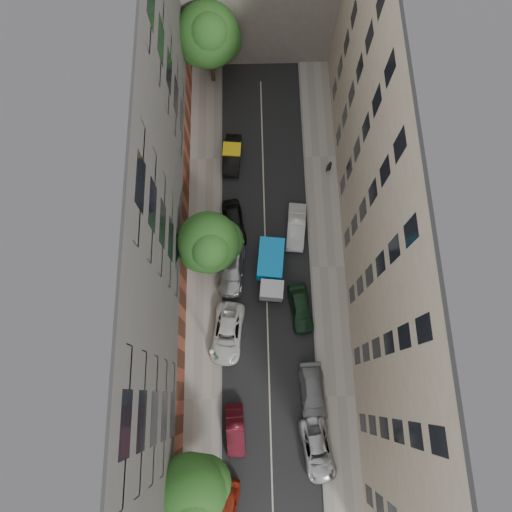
{
  "coord_description": "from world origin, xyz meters",
  "views": [
    {
      "loc": [
        -1.12,
        -10.97,
        39.12
      ],
      "look_at": [
        -0.9,
        -0.69,
        6.0
      ],
      "focal_mm": 32.0,
      "sensor_mm": 36.0,
      "label": 1
    }
  ],
  "objects_px": {
    "car_right_3": "(296,227)",
    "tree_far": "(209,37)",
    "car_left_0": "(226,510)",
    "tarp_truck": "(271,269)",
    "car_right_2": "(301,308)",
    "car_left_4": "(234,222)",
    "lamp_post": "(214,354)",
    "car_right_1": "(313,394)",
    "tree_mid": "(210,244)",
    "pedestrian": "(329,167)",
    "car_left_2": "(227,333)",
    "car_left_3": "(232,269)",
    "car_left_1": "(235,430)",
    "tree_near": "(191,493)",
    "car_right_0": "(317,450)",
    "car_left_5": "(232,155)"
  },
  "relations": [
    {
      "from": "lamp_post",
      "to": "tree_near",
      "type": "bearing_deg",
      "value": -98.88
    },
    {
      "from": "tree_near",
      "to": "lamp_post",
      "type": "xyz_separation_m",
      "value": [
        1.45,
        9.3,
        -0.79
      ]
    },
    {
      "from": "car_left_3",
      "to": "car_right_3",
      "type": "relative_size",
      "value": 1.15
    },
    {
      "from": "car_right_1",
      "to": "car_left_3",
      "type": "bearing_deg",
      "value": 118.53
    },
    {
      "from": "tree_near",
      "to": "car_left_4",
      "type": "bearing_deg",
      "value": 82.35
    },
    {
      "from": "car_left_0",
      "to": "tree_far",
      "type": "xyz_separation_m",
      "value": [
        -1.14,
        38.89,
        5.27
      ]
    },
    {
      "from": "tarp_truck",
      "to": "car_left_0",
      "type": "height_order",
      "value": "tarp_truck"
    },
    {
      "from": "car_right_2",
      "to": "pedestrian",
      "type": "height_order",
      "value": "pedestrian"
    },
    {
      "from": "car_left_1",
      "to": "car_left_2",
      "type": "bearing_deg",
      "value": 91.92
    },
    {
      "from": "pedestrian",
      "to": "car_right_3",
      "type": "bearing_deg",
      "value": 43.15
    },
    {
      "from": "car_right_3",
      "to": "tree_far",
      "type": "bearing_deg",
      "value": 120.46
    },
    {
      "from": "car_right_2",
      "to": "car_right_3",
      "type": "height_order",
      "value": "car_right_2"
    },
    {
      "from": "car_left_1",
      "to": "lamp_post",
      "type": "distance_m",
      "value": 6.7
    },
    {
      "from": "tree_near",
      "to": "pedestrian",
      "type": "height_order",
      "value": "tree_near"
    },
    {
      "from": "car_left_3",
      "to": "tree_far",
      "type": "relative_size",
      "value": 0.57
    },
    {
      "from": "car_right_0",
      "to": "tree_far",
      "type": "xyz_separation_m",
      "value": [
        -8.28,
        34.89,
        5.31
      ]
    },
    {
      "from": "car_left_3",
      "to": "lamp_post",
      "type": "bearing_deg",
      "value": -92.53
    },
    {
      "from": "car_left_4",
      "to": "lamp_post",
      "type": "relative_size",
      "value": 0.69
    },
    {
      "from": "car_right_0",
      "to": "car_right_1",
      "type": "relative_size",
      "value": 1.01
    },
    {
      "from": "lamp_post",
      "to": "tree_far",
      "type": "bearing_deg",
      "value": 91.0
    },
    {
      "from": "car_right_1",
      "to": "lamp_post",
      "type": "relative_size",
      "value": 0.77
    },
    {
      "from": "car_left_4",
      "to": "lamp_post",
      "type": "height_order",
      "value": "lamp_post"
    },
    {
      "from": "car_left_4",
      "to": "pedestrian",
      "type": "relative_size",
      "value": 2.64
    },
    {
      "from": "car_left_0",
      "to": "car_left_3",
      "type": "distance_m",
      "value": 18.81
    },
    {
      "from": "car_right_0",
      "to": "lamp_post",
      "type": "bearing_deg",
      "value": 128.55
    },
    {
      "from": "car_left_0",
      "to": "car_right_1",
      "type": "distance_m",
      "value": 10.8
    },
    {
      "from": "car_right_3",
      "to": "tarp_truck",
      "type": "bearing_deg",
      "value": -115.13
    },
    {
      "from": "car_left_4",
      "to": "tree_near",
      "type": "relative_size",
      "value": 0.6
    },
    {
      "from": "car_left_1",
      "to": "car_left_3",
      "type": "xyz_separation_m",
      "value": [
        -0.21,
        13.2,
        0.08
      ]
    },
    {
      "from": "car_left_1",
      "to": "tree_near",
      "type": "relative_size",
      "value": 0.54
    },
    {
      "from": "car_left_3",
      "to": "pedestrian",
      "type": "distance_m",
      "value": 13.3
    },
    {
      "from": "car_left_4",
      "to": "car_left_5",
      "type": "bearing_deg",
      "value": 81.69
    },
    {
      "from": "car_left_0",
      "to": "lamp_post",
      "type": "height_order",
      "value": "lamp_post"
    },
    {
      "from": "car_left_2",
      "to": "car_left_3",
      "type": "bearing_deg",
      "value": 93.4
    },
    {
      "from": "tarp_truck",
      "to": "tree_far",
      "type": "distance_m",
      "value": 21.46
    },
    {
      "from": "car_right_0",
      "to": "tree_far",
      "type": "relative_size",
      "value": 0.55
    },
    {
      "from": "tree_mid",
      "to": "pedestrian",
      "type": "height_order",
      "value": "tree_mid"
    },
    {
      "from": "tree_near",
      "to": "tree_far",
      "type": "distance_m",
      "value": 37.03
    },
    {
      "from": "car_right_3",
      "to": "tree_far",
      "type": "relative_size",
      "value": 0.5
    },
    {
      "from": "pedestrian",
      "to": "car_left_4",
      "type": "bearing_deg",
      "value": 13.51
    },
    {
      "from": "tarp_truck",
      "to": "car_left_0",
      "type": "bearing_deg",
      "value": -95.76
    },
    {
      "from": "car_left_3",
      "to": "car_right_1",
      "type": "distance_m",
      "value": 12.43
    },
    {
      "from": "car_right_0",
      "to": "tree_far",
      "type": "distance_m",
      "value": 36.25
    },
    {
      "from": "car_right_0",
      "to": "car_right_2",
      "type": "bearing_deg",
      "value": 85.02
    },
    {
      "from": "tree_near",
      "to": "tree_mid",
      "type": "bearing_deg",
      "value": 86.29
    },
    {
      "from": "car_left_1",
      "to": "car_right_2",
      "type": "relative_size",
      "value": 0.92
    },
    {
      "from": "car_left_3",
      "to": "tree_near",
      "type": "xyz_separation_m",
      "value": [
        -2.65,
        -16.91,
        4.13
      ]
    },
    {
      "from": "car_left_0",
      "to": "car_left_4",
      "type": "bearing_deg",
      "value": 97.29
    },
    {
      "from": "car_right_2",
      "to": "tree_far",
      "type": "height_order",
      "value": "tree_far"
    },
    {
      "from": "tree_near",
      "to": "car_left_1",
      "type": "bearing_deg",
      "value": 52.43
    }
  ]
}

